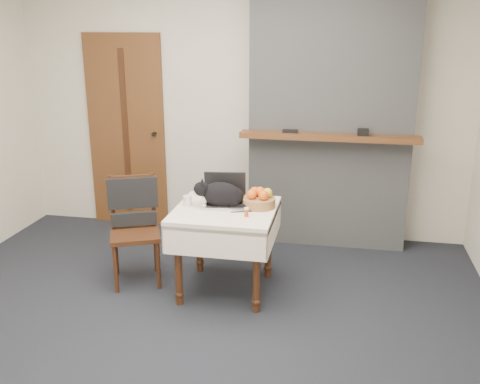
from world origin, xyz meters
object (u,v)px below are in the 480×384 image
Objects in this scene: cat at (222,195)px; chair at (134,214)px; side_table at (225,222)px; laptop at (224,197)px; fruit_basket at (259,199)px; pill_bottle at (246,212)px; door at (127,132)px; cream_jar at (188,201)px.

cat is 0.80m from chair.
side_table is 0.22m from cat.
laptop is at bearing -21.78° from chair.
side_table is 3.00× the size of fruit_basket.
pill_bottle is (0.23, -0.19, -0.06)m from cat.
door reaches higher than chair.
pill_bottle is at bearing -18.44° from cream_jar.
chair reaches higher than pill_bottle.
cream_jar is 0.30× the size of fruit_basket.
door is 1.96m from side_table.
side_table is 2.11× the size of laptop.
door is 25.38× the size of cream_jar.
door is 1.88m from cat.
side_table is at bearing 141.74° from pill_bottle.
cat is 0.28m from cream_jar.
chair is (-1.05, -0.00, -0.19)m from fruit_basket.
cat reaches higher than side_table.
door is 28.33× the size of pill_bottle.
cream_jar is at bearing -31.72° from chair.
cream_jar is at bearing 161.56° from pill_bottle.
cream_jar is at bearing 177.42° from side_table.
door is at bearing 122.51° from cat.
cat is 0.54× the size of chair.
fruit_basket is at bearing -1.31° from cat.
cream_jar is at bearing -172.17° from fruit_basket.
door reaches higher than laptop.
chair reaches higher than cream_jar.
side_table is 0.21m from laptop.
laptop is 0.79m from chair.
fruit_basket reaches higher than pill_bottle.
laptop is at bearing -43.06° from door.
laptop is 0.28m from fruit_basket.
fruit_basket is at bearing -11.27° from laptop.
cream_jar is at bearing -51.78° from door.
pill_bottle is at bearing -38.26° from side_table.
door is at bearing 128.86° from laptop.
chair is at bearing -66.05° from door.
cat reaches higher than pill_bottle.
pill_bottle is (0.23, -0.26, -0.02)m from laptop.
laptop is at bearing 131.03° from pill_bottle.
chair is (-0.77, -0.02, -0.19)m from laptop.
fruit_basket is 0.29× the size of chair.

